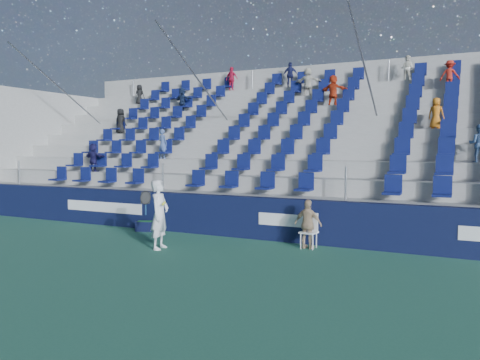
{
  "coord_description": "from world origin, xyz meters",
  "views": [
    {
      "loc": [
        5.95,
        -9.0,
        2.62
      ],
      "look_at": [
        0.2,
        2.8,
        1.7
      ],
      "focal_mm": 35.0,
      "sensor_mm": 36.0,
      "label": 1
    }
  ],
  "objects": [
    {
      "name": "line_judge_chair",
      "position": [
        2.3,
        2.64,
        0.52
      ],
      "size": [
        0.45,
        0.47,
        0.91
      ],
      "color": "white",
      "rests_on": "ground"
    },
    {
      "name": "sponsor_wall",
      "position": [
        0.0,
        3.15,
        0.6
      ],
      "size": [
        24.0,
        0.32,
        1.2
      ],
      "color": "#0E1335",
      "rests_on": "ground"
    },
    {
      "name": "tennis_player",
      "position": [
        -1.13,
        0.81,
        0.9
      ],
      "size": [
        0.69,
        0.71,
        1.79
      ],
      "color": "silver",
      "rests_on": "ground"
    },
    {
      "name": "ball_bin",
      "position": [
        -3.08,
        2.75,
        0.17
      ],
      "size": [
        0.65,
        0.53,
        0.31
      ],
      "color": "black",
      "rests_on": "ground"
    },
    {
      "name": "line_judge",
      "position": [
        2.3,
        2.5,
        0.64
      ],
      "size": [
        0.78,
        0.4,
        1.28
      ],
      "primitive_type": "imported",
      "rotation": [
        0.0,
        0.0,
        3.02
      ],
      "color": "tan",
      "rests_on": "ground"
    },
    {
      "name": "ground",
      "position": [
        0.0,
        0.0,
        0.0
      ],
      "size": [
        70.0,
        70.0,
        0.0
      ],
      "primitive_type": "plane",
      "color": "#2E6B52",
      "rests_on": "ground"
    },
    {
      "name": "grandstand",
      "position": [
        -0.01,
        8.24,
        2.14
      ],
      "size": [
        24.0,
        8.17,
        6.63
      ],
      "color": "#A5A5A0",
      "rests_on": "ground"
    }
  ]
}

